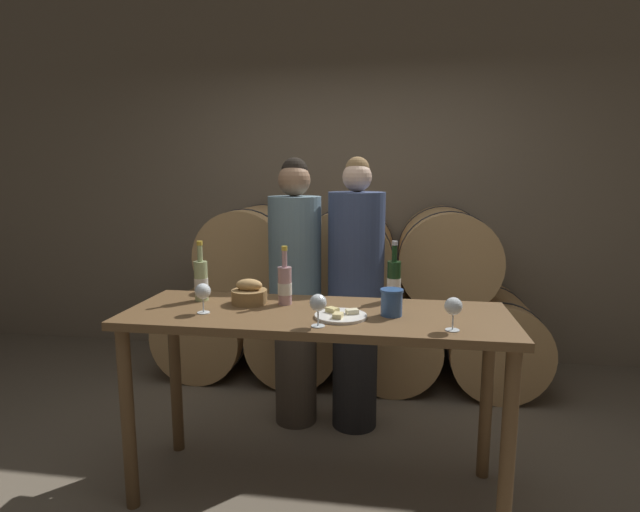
{
  "coord_description": "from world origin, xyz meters",
  "views": [
    {
      "loc": [
        0.37,
        -2.28,
        1.59
      ],
      "look_at": [
        0.0,
        0.13,
        1.19
      ],
      "focal_mm": 28.0,
      "sensor_mm": 36.0,
      "label": 1
    }
  ],
  "objects_px": {
    "wine_bottle_rose": "(285,285)",
    "wine_bottle_red": "(394,280)",
    "tasting_table": "(316,338)",
    "person_right": "(356,294)",
    "wine_glass_far_left": "(203,292)",
    "wine_glass_left": "(318,303)",
    "person_left": "(295,291)",
    "wine_glass_center": "(453,307)",
    "bread_basket": "(249,294)",
    "cheese_plate": "(341,315)",
    "wine_bottle_white": "(201,280)",
    "blue_crock": "(392,301)"
  },
  "relations": [
    {
      "from": "person_right",
      "to": "wine_glass_center",
      "type": "distance_m",
      "value": 1.04
    },
    {
      "from": "wine_glass_far_left",
      "to": "wine_glass_center",
      "type": "relative_size",
      "value": 1.0
    },
    {
      "from": "wine_bottle_white",
      "to": "wine_bottle_rose",
      "type": "distance_m",
      "value": 0.45
    },
    {
      "from": "wine_bottle_white",
      "to": "blue_crock",
      "type": "distance_m",
      "value": 0.99
    },
    {
      "from": "wine_glass_far_left",
      "to": "wine_glass_left",
      "type": "distance_m",
      "value": 0.58
    },
    {
      "from": "person_left",
      "to": "bread_basket",
      "type": "bearing_deg",
      "value": -100.64
    },
    {
      "from": "blue_crock",
      "to": "wine_bottle_rose",
      "type": "bearing_deg",
      "value": 166.54
    },
    {
      "from": "cheese_plate",
      "to": "person_left",
      "type": "bearing_deg",
      "value": 115.63
    },
    {
      "from": "cheese_plate",
      "to": "wine_glass_far_left",
      "type": "relative_size",
      "value": 1.68
    },
    {
      "from": "blue_crock",
      "to": "wine_glass_far_left",
      "type": "relative_size",
      "value": 0.88
    },
    {
      "from": "wine_glass_far_left",
      "to": "person_left",
      "type": "bearing_deg",
      "value": 70.94
    },
    {
      "from": "tasting_table",
      "to": "person_left",
      "type": "distance_m",
      "value": 0.75
    },
    {
      "from": "cheese_plate",
      "to": "wine_glass_center",
      "type": "relative_size",
      "value": 1.68
    },
    {
      "from": "wine_glass_left",
      "to": "wine_glass_far_left",
      "type": "bearing_deg",
      "value": 167.67
    },
    {
      "from": "tasting_table",
      "to": "cheese_plate",
      "type": "xyz_separation_m",
      "value": [
        0.13,
        -0.08,
        0.14
      ]
    },
    {
      "from": "person_right",
      "to": "wine_bottle_red",
      "type": "bearing_deg",
      "value": -61.63
    },
    {
      "from": "wine_bottle_white",
      "to": "wine_bottle_rose",
      "type": "xyz_separation_m",
      "value": [
        0.45,
        -0.01,
        -0.01
      ]
    },
    {
      "from": "tasting_table",
      "to": "cheese_plate",
      "type": "height_order",
      "value": "cheese_plate"
    },
    {
      "from": "tasting_table",
      "to": "wine_bottle_rose",
      "type": "relative_size",
      "value": 6.17
    },
    {
      "from": "wine_glass_left",
      "to": "bread_basket",
      "type": "bearing_deg",
      "value": 141.15
    },
    {
      "from": "person_left",
      "to": "wine_glass_left",
      "type": "distance_m",
      "value": 0.99
    },
    {
      "from": "cheese_plate",
      "to": "bread_basket",
      "type": "bearing_deg",
      "value": 159.99
    },
    {
      "from": "wine_bottle_red",
      "to": "bread_basket",
      "type": "distance_m",
      "value": 0.75
    },
    {
      "from": "person_left",
      "to": "wine_bottle_rose",
      "type": "bearing_deg",
      "value": -83.39
    },
    {
      "from": "wine_bottle_red",
      "to": "wine_glass_far_left",
      "type": "bearing_deg",
      "value": -157.02
    },
    {
      "from": "wine_glass_far_left",
      "to": "wine_glass_left",
      "type": "relative_size",
      "value": 1.0
    },
    {
      "from": "wine_bottle_white",
      "to": "wine_glass_left",
      "type": "relative_size",
      "value": 2.17
    },
    {
      "from": "wine_glass_far_left",
      "to": "wine_glass_center",
      "type": "height_order",
      "value": "same"
    },
    {
      "from": "person_left",
      "to": "wine_bottle_red",
      "type": "distance_m",
      "value": 0.77
    },
    {
      "from": "wine_bottle_rose",
      "to": "wine_bottle_red",
      "type": "bearing_deg",
      "value": 16.01
    },
    {
      "from": "tasting_table",
      "to": "bread_basket",
      "type": "xyz_separation_m",
      "value": [
        -0.36,
        0.1,
        0.18
      ]
    },
    {
      "from": "tasting_table",
      "to": "wine_bottle_red",
      "type": "relative_size",
      "value": 5.85
    },
    {
      "from": "person_left",
      "to": "person_right",
      "type": "relative_size",
      "value": 1.0
    },
    {
      "from": "wine_glass_far_left",
      "to": "wine_glass_left",
      "type": "bearing_deg",
      "value": -12.33
    },
    {
      "from": "person_left",
      "to": "bread_basket",
      "type": "distance_m",
      "value": 0.63
    },
    {
      "from": "wine_bottle_white",
      "to": "wine_glass_center",
      "type": "height_order",
      "value": "wine_bottle_white"
    },
    {
      "from": "person_right",
      "to": "person_left",
      "type": "bearing_deg",
      "value": 179.98
    },
    {
      "from": "person_right",
      "to": "bread_basket",
      "type": "distance_m",
      "value": 0.79
    },
    {
      "from": "bread_basket",
      "to": "person_left",
      "type": "bearing_deg",
      "value": 79.36
    },
    {
      "from": "wine_bottle_red",
      "to": "blue_crock",
      "type": "distance_m",
      "value": 0.29
    },
    {
      "from": "cheese_plate",
      "to": "wine_bottle_red",
      "type": "bearing_deg",
      "value": 56.19
    },
    {
      "from": "person_right",
      "to": "wine_bottle_white",
      "type": "xyz_separation_m",
      "value": [
        -0.76,
        -0.58,
        0.19
      ]
    },
    {
      "from": "person_right",
      "to": "bread_basket",
      "type": "xyz_separation_m",
      "value": [
        -0.49,
        -0.6,
        0.13
      ]
    },
    {
      "from": "wine_glass_far_left",
      "to": "wine_glass_center",
      "type": "bearing_deg",
      "value": -4.73
    },
    {
      "from": "blue_crock",
      "to": "wine_glass_far_left",
      "type": "height_order",
      "value": "wine_glass_far_left"
    },
    {
      "from": "person_right",
      "to": "wine_glass_far_left",
      "type": "relative_size",
      "value": 11.76
    },
    {
      "from": "person_left",
      "to": "wine_glass_center",
      "type": "relative_size",
      "value": 11.74
    },
    {
      "from": "tasting_table",
      "to": "person_right",
      "type": "bearing_deg",
      "value": 79.25
    },
    {
      "from": "person_left",
      "to": "wine_glass_left",
      "type": "bearing_deg",
      "value": -72.55
    },
    {
      "from": "tasting_table",
      "to": "wine_glass_center",
      "type": "height_order",
      "value": "wine_glass_center"
    }
  ]
}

